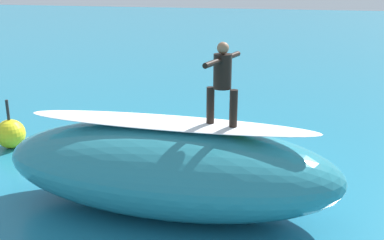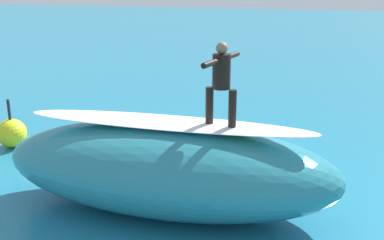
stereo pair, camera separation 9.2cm
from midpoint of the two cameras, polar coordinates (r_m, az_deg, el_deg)
ground_plane at (r=11.29m, az=-1.56°, el=-5.31°), size 120.00×120.00×0.00m
wave_crest at (r=8.82m, az=-2.80°, el=-5.90°), size 6.60×2.72×1.72m
wave_foam_lip at (r=8.51m, az=-2.89°, el=-0.31°), size 5.59×0.99×0.08m
surfboard_riding at (r=8.27m, az=3.87°, el=-0.87°), size 2.05×0.95×0.08m
surfer_riding at (r=8.03m, az=4.00°, el=5.26°), size 0.58×1.39×1.49m
surfboard_paddling at (r=12.45m, az=-2.15°, el=-2.94°), size 1.61×2.36×0.08m
surfer_paddling at (r=12.47m, az=-1.75°, el=-2.10°), size 0.95×1.49×0.29m
buoy_marker at (r=13.07m, az=-21.29°, el=-1.52°), size 0.77×0.77×1.31m
foam_patch_mid at (r=13.77m, az=-9.40°, el=-0.96°), size 0.69×0.59×0.17m
foam_patch_far at (r=11.23m, az=-2.74°, el=-5.10°), size 1.36×1.36×0.13m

